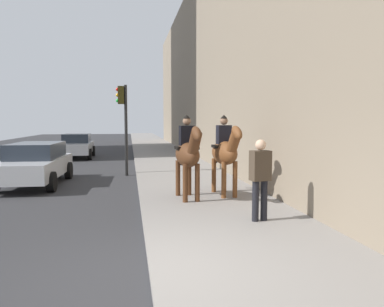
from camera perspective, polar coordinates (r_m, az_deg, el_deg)
The scene contains 7 objects.
sidewalk_slab at distance 5.93m, azimuth 12.07°, elevation -16.32°, with size 120.00×3.62×0.12m, color gray.
mounted_horse_near at distance 9.99m, azimuth -0.62°, elevation 0.06°, with size 2.15×0.68×2.24m.
mounted_horse_far at distance 10.53m, azimuth 5.02°, elevation 0.32°, with size 2.15×0.68×2.25m.
pedestrian_greeting at distance 7.95m, azimuth 10.24°, elevation -3.12°, with size 0.32×0.44×1.70m.
car_near_lane at distance 23.41m, azimuth -16.99°, elevation 1.17°, with size 4.02×1.95×1.44m.
car_mid_lane at distance 14.03m, azimuth -22.55°, elevation -1.31°, with size 4.44×2.04×1.44m.
traffic_light_near_curb at distance 15.30m, azimuth -10.29°, elevation 5.74°, with size 0.20×0.44×3.62m.
Camera 1 is at (-5.14, 0.25, 2.20)m, focal length 35.36 mm.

